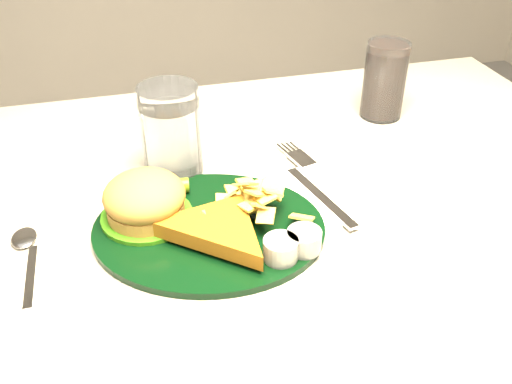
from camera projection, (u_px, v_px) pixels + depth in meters
dinner_plate at (208, 210)px, 0.67m from camera, size 0.33×0.30×0.06m
water_glass at (171, 131)px, 0.77m from camera, size 0.10×0.10×0.13m
cola_glass at (384, 80)px, 0.91m from camera, size 0.08×0.08×0.12m
fork_napkin at (318, 192)px, 0.75m from camera, size 0.19×0.22×0.01m
spoon at (30, 274)px, 0.62m from camera, size 0.04×0.14×0.01m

